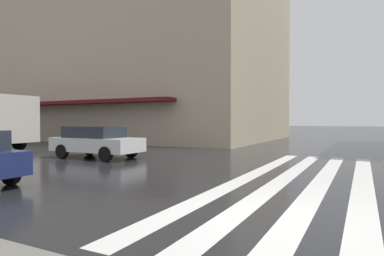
{
  "coord_description": "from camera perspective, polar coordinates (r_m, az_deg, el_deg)",
  "views": [
    {
      "loc": [
        -5.6,
        -1.54,
        1.65
      ],
      "look_at": [
        6.83,
        4.91,
        1.35
      ],
      "focal_mm": 31.01,
      "sensor_mm": 36.0,
      "label": 1
    }
  ],
  "objects": [
    {
      "name": "ground_plane",
      "position": [
        6.03,
        11.99,
        -14.67
      ],
      "size": [
        220.0,
        220.0,
        0.0
      ],
      "primitive_type": "plane",
      "color": "black"
    },
    {
      "name": "zebra_crossing",
      "position": [
        9.79,
        21.4,
        -8.55
      ],
      "size": [
        13.0,
        4.5,
        0.01
      ],
      "color": "silver",
      "rests_on": "ground_plane"
    },
    {
      "name": "haussmann_block_mid",
      "position": [
        34.34,
        -8.13,
        19.26
      ],
      "size": [
        18.18,
        24.19,
        25.13
      ],
      "color": "tan",
      "rests_on": "ground_plane"
    },
    {
      "name": "car_white",
      "position": [
        15.35,
        -16.16,
        -2.17
      ],
      "size": [
        1.85,
        4.1,
        1.41
      ],
      "color": "silver",
      "rests_on": "ground_plane"
    }
  ]
}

